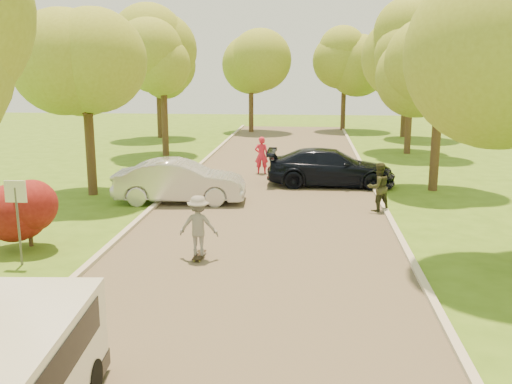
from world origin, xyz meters
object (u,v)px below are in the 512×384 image
(silver_sedan, at_px, (180,181))
(skateboarder, at_px, (199,226))
(longboard, at_px, (199,255))
(street_sign, at_px, (17,205))
(person_olive, at_px, (378,187))
(dark_sedan, at_px, (330,167))
(person_striped, at_px, (261,155))

(silver_sedan, height_order, skateboarder, skateboarder)
(silver_sedan, relative_size, longboard, 5.86)
(street_sign, distance_m, skateboarder, 4.52)
(silver_sedan, distance_m, person_olive, 7.12)
(street_sign, xyz_separation_m, dark_sedan, (8.10, 10.58, -0.79))
(longboard, height_order, person_olive, person_olive)
(dark_sedan, distance_m, person_olive, 4.47)
(dark_sedan, relative_size, longboard, 6.52)
(silver_sedan, relative_size, person_striped, 2.75)
(dark_sedan, height_order, longboard, dark_sedan)
(street_sign, bearing_deg, silver_sedan, 70.42)
(longboard, height_order, skateboarder, skateboarder)
(skateboarder, bearing_deg, silver_sedan, -71.99)
(person_olive, bearing_deg, silver_sedan, -32.03)
(person_striped, xyz_separation_m, person_olive, (4.58, -6.62, -0.02))
(skateboarder, relative_size, person_striped, 0.91)
(longboard, relative_size, skateboarder, 0.52)
(skateboarder, distance_m, person_striped, 12.10)
(longboard, xyz_separation_m, person_striped, (0.63, 12.08, 0.78))
(silver_sedan, relative_size, skateboarder, 3.02)
(longboard, relative_size, person_striped, 0.47)
(dark_sedan, relative_size, person_olive, 3.12)
(longboard, bearing_deg, street_sign, 12.51)
(dark_sedan, relative_size, person_striped, 3.06)
(street_sign, height_order, person_olive, street_sign)
(dark_sedan, distance_m, skateboarder, 10.38)
(dark_sedan, xyz_separation_m, person_olive, (1.48, -4.22, 0.08))
(dark_sedan, distance_m, person_striped, 3.92)
(street_sign, xyz_separation_m, longboard, (4.38, 0.89, -1.48))
(skateboarder, xyz_separation_m, person_olive, (5.21, 5.47, -0.04))
(person_olive, bearing_deg, skateboarder, 19.79)
(dark_sedan, bearing_deg, person_striped, 52.17)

